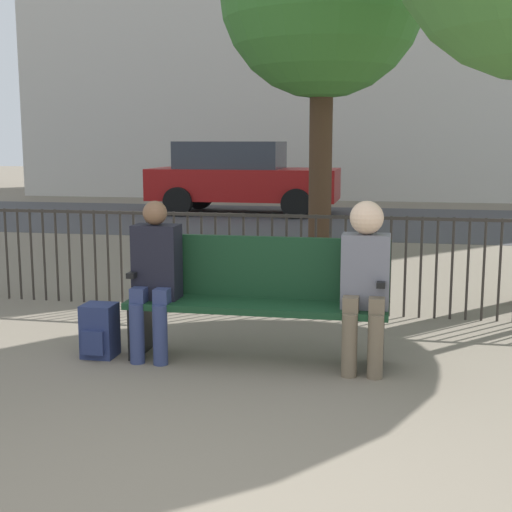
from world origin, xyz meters
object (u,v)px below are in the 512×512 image
(park_bench, at_px, (258,294))
(backpack, at_px, (99,331))
(parked_car_0, at_px, (240,176))
(seated_person_0, at_px, (155,272))
(seated_person_1, at_px, (365,275))

(park_bench, height_order, backpack, park_bench)
(backpack, height_order, parked_car_0, parked_car_0)
(park_bench, xyz_separation_m, backpack, (-1.19, -0.21, -0.30))
(park_bench, distance_m, parked_car_0, 10.91)
(seated_person_0, bearing_deg, parked_car_0, 99.05)
(park_bench, height_order, seated_person_0, seated_person_0)
(parked_car_0, bearing_deg, seated_person_0, -80.95)
(seated_person_1, relative_size, parked_car_0, 0.29)
(seated_person_1, distance_m, parked_car_0, 11.23)
(park_bench, relative_size, seated_person_1, 1.59)
(backpack, bearing_deg, park_bench, 9.84)
(parked_car_0, bearing_deg, backpack, -83.24)
(park_bench, relative_size, seated_person_0, 1.63)
(seated_person_0, distance_m, parked_car_0, 10.88)
(backpack, bearing_deg, seated_person_0, 10.10)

